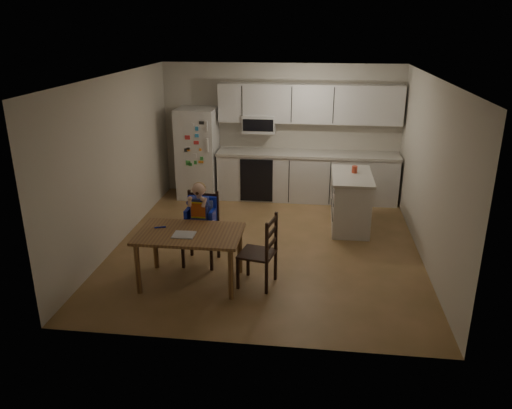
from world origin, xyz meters
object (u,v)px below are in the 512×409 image
at_px(red_cup, 355,169).
at_px(chair_side, 264,247).
at_px(kitchen_island, 351,201).
at_px(dining_table, 190,239).
at_px(chair_booster, 201,214).
at_px(refrigerator, 198,153).

height_order(red_cup, chair_side, red_cup).
relative_size(kitchen_island, dining_table, 0.92).
distance_m(red_cup, chair_booster, 2.75).
bearing_deg(refrigerator, red_cup, -21.37).
relative_size(refrigerator, chair_booster, 1.44).
distance_m(kitchen_island, chair_booster, 2.64).
bearing_deg(kitchen_island, dining_table, -134.50).
bearing_deg(kitchen_island, chair_side, -119.05).
height_order(refrigerator, dining_table, refrigerator).
relative_size(red_cup, chair_booster, 0.10).
bearing_deg(refrigerator, chair_side, -64.12).
height_order(dining_table, chair_side, chair_side).
height_order(refrigerator, kitchen_island, refrigerator).
xyz_separation_m(refrigerator, dining_table, (0.70, -3.41, -0.24)).
relative_size(chair_booster, chair_side, 1.24).
distance_m(refrigerator, red_cup, 3.08).
bearing_deg(red_cup, kitchen_island, -107.29).
relative_size(dining_table, chair_booster, 1.11).
bearing_deg(refrigerator, kitchen_island, -23.76).
bearing_deg(red_cup, chair_booster, -142.34).
xyz_separation_m(dining_table, chair_booster, (0.00, 0.62, 0.10)).
relative_size(kitchen_island, chair_booster, 1.03).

